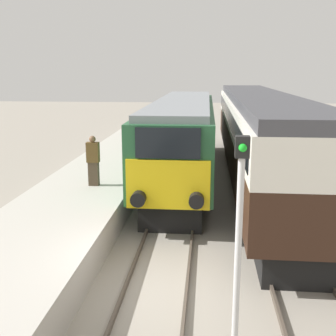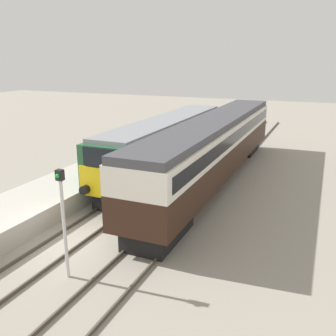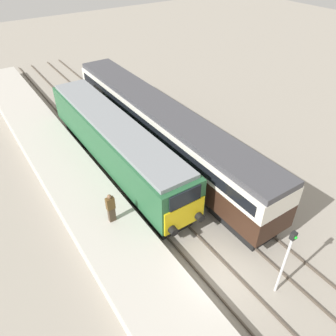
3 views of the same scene
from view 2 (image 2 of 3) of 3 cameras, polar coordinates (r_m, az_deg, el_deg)
name	(u,v)px [view 2 (image 2 of 3)]	position (r m, az deg, el deg)	size (l,w,h in m)	color
ground_plane	(66,243)	(16.57, -15.34, -10.94)	(120.00, 120.00, 0.00)	gray
platform_left	(103,172)	(24.22, -9.94, -0.59)	(3.50, 50.00, 0.96)	#B7B2A8
rails_near_track	(125,201)	(20.29, -6.63, -5.05)	(1.51, 60.00, 0.14)	#4C4238
rails_far_track	(184,211)	(18.93, 2.42, -6.56)	(1.50, 60.00, 0.14)	#4C4238
locomotive	(167,143)	(24.64, -0.13, 3.88)	(2.70, 16.14, 3.72)	black
passenger_carriage	(216,143)	(23.08, 7.25, 3.78)	(2.75, 21.18, 4.04)	black
person_on_platform	(82,161)	(21.62, -12.94, 1.01)	(0.44, 0.26, 1.81)	#473828
signal_post	(63,215)	(13.18, -15.68, -6.97)	(0.24, 0.28, 3.96)	silver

